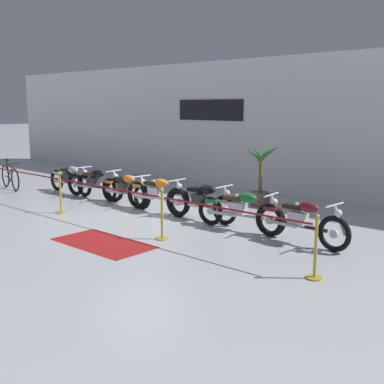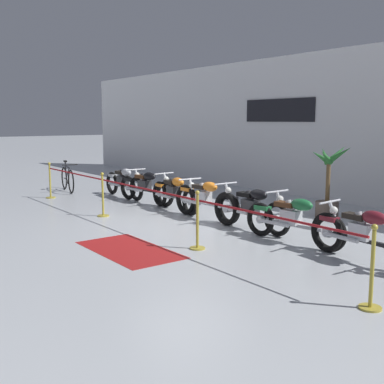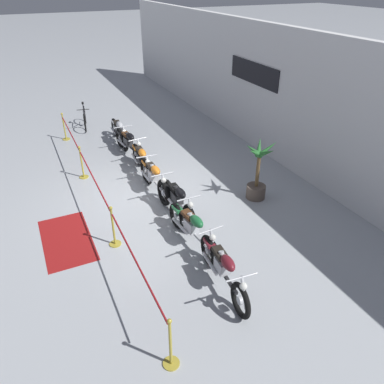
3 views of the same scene
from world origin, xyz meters
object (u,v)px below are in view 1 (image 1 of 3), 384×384
at_px(stanchion_far_right, 315,257).
at_px(motorcycle_silver_0, 70,179).
at_px(motorcycle_black_4, 201,201).
at_px(stanchion_far_left, 70,187).
at_px(motorcycle_black_1, 94,183).
at_px(motorcycle_orange_2, 125,189).
at_px(potted_palm_left_of_row, 261,180).
at_px(motorcycle_orange_3, 157,195).
at_px(bicycle, 10,177).
at_px(stanchion_mid_right, 162,222).
at_px(motorcycle_maroon_6, 300,221).
at_px(floor_banner, 103,243).
at_px(motorcycle_green_5, 240,210).
at_px(stanchion_mid_left, 61,199).

bearing_deg(stanchion_far_right, motorcycle_silver_0, 169.20).
distance_m(motorcycle_black_4, stanchion_far_left, 3.31).
relative_size(motorcycle_black_1, motorcycle_orange_2, 1.07).
bearing_deg(potted_palm_left_of_row, motorcycle_orange_3, -121.12).
bearing_deg(stanchion_far_left, bicycle, 168.92).
xyz_separation_m(motorcycle_orange_3, stanchion_mid_right, (1.90, -1.68, -0.11)).
relative_size(motorcycle_orange_3, stanchion_mid_right, 2.11).
xyz_separation_m(motorcycle_maroon_6, stanchion_mid_right, (-2.28, -1.61, -0.11)).
distance_m(motorcycle_orange_2, motorcycle_maroon_6, 5.50).
xyz_separation_m(motorcycle_black_1, stanchion_mid_right, (4.64, -1.78, -0.09)).
height_order(stanchion_mid_right, floor_banner, stanchion_mid_right).
bearing_deg(motorcycle_green_5, floor_banner, -118.46).
relative_size(potted_palm_left_of_row, stanchion_far_right, 1.66).
height_order(motorcycle_black_4, stanchion_far_left, stanchion_far_left).
xyz_separation_m(motorcycle_green_5, motorcycle_maroon_6, (1.51, -0.04, 0.01)).
xyz_separation_m(motorcycle_green_5, bicycle, (-8.86, -0.70, -0.06)).
distance_m(motorcycle_orange_3, stanchion_far_left, 2.17).
height_order(motorcycle_black_4, motorcycle_green_5, motorcycle_black_4).
height_order(motorcycle_maroon_6, bicycle, bicycle).
distance_m(motorcycle_maroon_6, stanchion_mid_right, 2.79).
height_order(motorcycle_green_5, stanchion_far_right, stanchion_far_right).
xyz_separation_m(motorcycle_silver_0, floor_banner, (5.22, -2.79, -0.45)).
distance_m(bicycle, stanchion_mid_right, 8.15).
relative_size(motorcycle_silver_0, bicycle, 1.30).
bearing_deg(floor_banner, potted_palm_left_of_row, 86.76).
bearing_deg(motorcycle_maroon_6, motorcycle_silver_0, 178.80).
height_order(bicycle, stanchion_mid_left, stanchion_mid_left).
distance_m(motorcycle_green_5, floor_banner, 3.05).
height_order(motorcycle_orange_3, motorcycle_maroon_6, motorcycle_orange_3).
relative_size(stanchion_mid_left, stanchion_mid_right, 1.00).
height_order(motorcycle_black_1, stanchion_mid_right, stanchion_mid_right).
relative_size(motorcycle_orange_3, stanchion_far_right, 2.11).
bearing_deg(motorcycle_green_5, motorcycle_silver_0, 178.87).
xyz_separation_m(motorcycle_silver_0, motorcycle_black_1, (1.24, 0.00, -0.00)).
bearing_deg(motorcycle_maroon_6, motorcycle_orange_2, 178.50).
height_order(bicycle, potted_palm_left_of_row, potted_palm_left_of_row).
height_order(stanchion_far_left, floor_banner, stanchion_far_left).
bearing_deg(stanchion_mid_left, bicycle, 167.84).
xyz_separation_m(motorcycle_silver_0, bicycle, (-2.21, -0.83, -0.06)).
bearing_deg(motorcycle_orange_3, motorcycle_black_4, 5.86).
distance_m(motorcycle_silver_0, floor_banner, 5.93).
relative_size(motorcycle_silver_0, stanchion_far_right, 2.14).
bearing_deg(stanchion_mid_left, potted_palm_left_of_row, 51.75).
height_order(motorcycle_orange_3, motorcycle_black_4, motorcycle_orange_3).
xyz_separation_m(motorcycle_silver_0, motorcycle_black_4, (5.38, 0.05, 0.01)).
height_order(motorcycle_silver_0, motorcycle_black_1, motorcycle_silver_0).
xyz_separation_m(motorcycle_black_4, bicycle, (-7.59, -0.88, -0.07)).
xyz_separation_m(stanchion_far_left, floor_banner, (2.58, -1.01, -0.73)).
xyz_separation_m(potted_palm_left_of_row, floor_banner, (-0.28, -5.19, -0.70)).
bearing_deg(potted_palm_left_of_row, stanchion_mid_right, -84.66).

